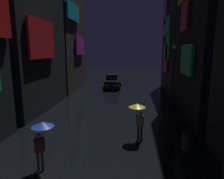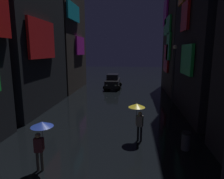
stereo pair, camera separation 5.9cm
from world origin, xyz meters
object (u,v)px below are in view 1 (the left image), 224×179
at_px(pedestrian_near_crossing_yellow, 138,112).
at_px(trash_bin, 186,141).
at_px(car_distant, 113,82).
at_px(streetlamp_right_far, 174,69).
at_px(pedestrian_foreground_right_blue, 42,133).

height_order(pedestrian_near_crossing_yellow, trash_bin, pedestrian_near_crossing_yellow).
height_order(car_distant, trash_bin, car_distant).
bearing_deg(pedestrian_near_crossing_yellow, streetlamp_right_far, 66.15).
distance_m(pedestrian_foreground_right_blue, car_distant, 18.75).
bearing_deg(streetlamp_right_far, car_distant, 126.11).
xyz_separation_m(streetlamp_right_far, trash_bin, (-0.70, -7.83, -2.92)).
xyz_separation_m(pedestrian_foreground_right_blue, car_distant, (0.92, 18.71, -0.74)).
relative_size(pedestrian_foreground_right_blue, car_distant, 0.51).
bearing_deg(pedestrian_foreground_right_blue, streetlamp_right_far, 55.64).
bearing_deg(streetlamp_right_far, pedestrian_foreground_right_blue, -124.36).
xyz_separation_m(pedestrian_foreground_right_blue, trash_bin, (6.35, 2.48, -1.20)).
height_order(streetlamp_right_far, trash_bin, streetlamp_right_far).
relative_size(streetlamp_right_far, trash_bin, 5.82).
relative_size(pedestrian_near_crossing_yellow, streetlamp_right_far, 0.39).
distance_m(car_distant, streetlamp_right_far, 10.69).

